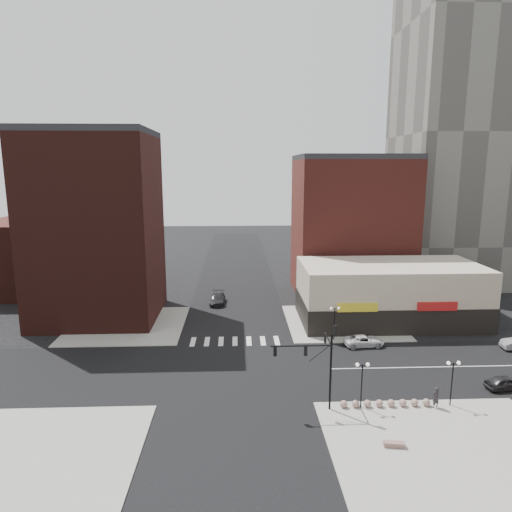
{
  "coord_description": "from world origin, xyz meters",
  "views": [
    {
      "loc": [
        0.29,
        -44.34,
        20.83
      ],
      "look_at": [
        2.38,
        6.03,
        11.0
      ],
      "focal_mm": 32.0,
      "sensor_mm": 36.0,
      "label": 1
    }
  ],
  "objects": [
    {
      "name": "street_lamp_se_a",
      "position": [
        11.0,
        -8.0,
        3.29
      ],
      "size": [
        1.22,
        0.32,
        4.16
      ],
      "color": "black",
      "rests_on": "sidewalk_se"
    },
    {
      "name": "building_ne_row",
      "position": [
        21.0,
        15.0,
        3.3
      ],
      "size": [
        24.2,
        12.2,
        8.0
      ],
      "color": "#BBAC95",
      "rests_on": "ground"
    },
    {
      "name": "street_lamp_se_b",
      "position": [
        19.0,
        -8.0,
        3.29
      ],
      "size": [
        1.22,
        0.32,
        4.16
      ],
      "color": "black",
      "rests_on": "sidewalk_se"
    },
    {
      "name": "building_nw",
      "position": [
        -19.0,
        18.5,
        12.5
      ],
      "size": [
        16.0,
        15.0,
        25.0
      ],
      "primitive_type": "cube",
      "color": "#371511",
      "rests_on": "ground"
    },
    {
      "name": "sidewalk_nw",
      "position": [
        -14.5,
        14.5,
        0.06
      ],
      "size": [
        15.0,
        15.0,
        0.12
      ],
      "primitive_type": "cube",
      "color": "gray",
      "rests_on": "ground"
    },
    {
      "name": "road_ns",
      "position": [
        0.0,
        0.0,
        0.01
      ],
      "size": [
        14.0,
        200.0,
        0.02
      ],
      "primitive_type": "cube",
      "color": "black",
      "rests_on": "ground"
    },
    {
      "name": "building_nw_low",
      "position": [
        -32.0,
        34.0,
        6.0
      ],
      "size": [
        20.0,
        18.0,
        12.0
      ],
      "primitive_type": "cube",
      "color": "#371511",
      "rests_on": "ground"
    },
    {
      "name": "sidewalk_se",
      "position": [
        16.0,
        -14.0,
        0.06
      ],
      "size": [
        18.0,
        14.0,
        0.12
      ],
      "primitive_type": "cube",
      "color": "gray",
      "rests_on": "ground"
    },
    {
      "name": "street_lamp_ne",
      "position": [
        12.0,
        8.0,
        3.29
      ],
      "size": [
        1.22,
        0.32,
        4.16
      ],
      "color": "black",
      "rests_on": "sidewalk_ne"
    },
    {
      "name": "dark_sedan_east",
      "position": [
        25.77,
        -5.09,
        0.67
      ],
      "size": [
        4.07,
        2.02,
        1.33
      ],
      "primitive_type": "imported",
      "rotation": [
        0.0,
        0.0,
        1.69
      ],
      "color": "black",
      "rests_on": "ground"
    },
    {
      "name": "stone_bench",
      "position": [
        11.96,
        -13.82,
        0.32
      ],
      "size": [
        1.69,
        0.75,
        0.38
      ],
      "rotation": [
        0.0,
        0.0,
        -0.16
      ],
      "color": "#83615A",
      "rests_on": "sidewalk_se"
    },
    {
      "name": "sidewalk_ne",
      "position": [
        14.5,
        14.5,
        0.06
      ],
      "size": [
        15.0,
        15.0,
        0.12
      ],
      "primitive_type": "cube",
      "color": "gray",
      "rests_on": "ground"
    },
    {
      "name": "white_suv",
      "position": [
        15.17,
        6.08,
        0.66
      ],
      "size": [
        4.88,
        2.56,
        1.31
      ],
      "primitive_type": "imported",
      "rotation": [
        0.0,
        0.0,
        1.65
      ],
      "color": "silver",
      "rests_on": "ground"
    },
    {
      "name": "ground",
      "position": [
        0.0,
        0.0,
        0.0
      ],
      "size": [
        240.0,
        240.0,
        0.0
      ],
      "primitive_type": "plane",
      "color": "black",
      "rests_on": "ground"
    },
    {
      "name": "bollard_row",
      "position": [
        13.18,
        -8.0,
        0.44
      ],
      "size": [
        8.0,
        0.65,
        0.65
      ],
      "color": "#8C6A60",
      "rests_on": "sidewalk_se"
    },
    {
      "name": "building_ne_midrise",
      "position": [
        19.0,
        29.5,
        11.0
      ],
      "size": [
        18.0,
        15.0,
        22.0
      ],
      "primitive_type": "cube",
      "color": "maroon",
      "rests_on": "ground"
    },
    {
      "name": "traffic_signal",
      "position": [
        7.24,
        -7.83,
        4.96
      ],
      "size": [
        5.59,
        3.09,
        7.77
      ],
      "color": "black",
      "rests_on": "ground"
    },
    {
      "name": "tower_near",
      "position": [
        40.0,
        38.0,
        45.0
      ],
      "size": [
        20.0,
        20.0,
        90.0
      ],
      "primitive_type": "cube",
      "color": "#47443F",
      "rests_on": "ground"
    },
    {
      "name": "sidewalk_sw",
      "position": [
        -14.5,
        -14.5,
        0.06
      ],
      "size": [
        15.0,
        15.0,
        0.12
      ],
      "primitive_type": "cube",
      "color": "gray",
      "rests_on": "ground"
    },
    {
      "name": "pedestrian",
      "position": [
        17.52,
        -8.3,
        1.07
      ],
      "size": [
        0.81,
        0.66,
        1.9
      ],
      "primitive_type": "imported",
      "rotation": [
        0.0,
        0.0,
        3.48
      ],
      "color": "black",
      "rests_on": "sidewalk_se"
    },
    {
      "name": "dark_sedan_north",
      "position": [
        -2.86,
        23.96,
        0.78
      ],
      "size": [
        2.35,
        5.44,
        1.56
      ],
      "primitive_type": "imported",
      "rotation": [
        0.0,
        0.0,
        -0.03
      ],
      "color": "black",
      "rests_on": "ground"
    },
    {
      "name": "road_ew",
      "position": [
        0.0,
        0.0,
        0.01
      ],
      "size": [
        200.0,
        14.0,
        0.02
      ],
      "primitive_type": "cube",
      "color": "black",
      "rests_on": "ground"
    }
  ]
}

